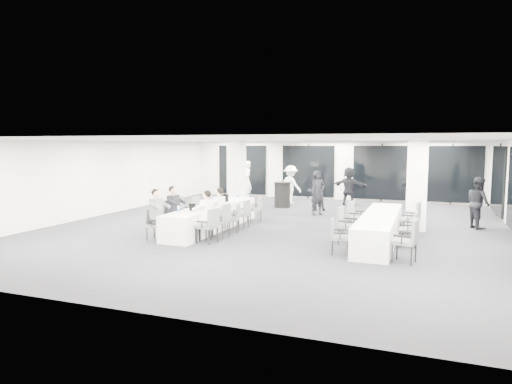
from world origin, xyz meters
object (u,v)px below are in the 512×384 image
(chair_main_left_second, at_px, (170,215))
(chair_side_right_mid, at_px, (411,227))
(banquet_table_main, at_px, (213,217))
(standing_guest_h, at_px, (478,199))
(chair_side_right_far, at_px, (413,217))
(standing_guest_c, at_px, (291,182))
(chair_main_right_fourth, at_px, (243,212))
(chair_side_left_far, at_px, (355,215))
(standing_guest_b, at_px, (317,189))
(standing_guest_f, at_px, (349,184))
(chair_main_right_near, at_px, (210,223))
(ice_bucket_near, at_px, (192,207))
(chair_main_right_far, at_px, (256,207))
(chair_main_left_near, at_px, (154,222))
(chair_main_right_second, at_px, (222,218))
(banquet_table_side, at_px, (379,228))
(ice_bucket_far, at_px, (225,198))
(chair_main_left_fourth, at_px, (199,208))
(cocktail_table, at_px, (282,195))
(chair_side_left_near, at_px, (337,234))
(chair_side_left_mid, at_px, (345,223))
(chair_main_left_mid, at_px, (184,211))
(chair_main_right_mid, at_px, (234,216))
(chair_main_left_far, at_px, (213,205))
(standing_guest_g, at_px, (247,178))
(chair_side_right_near, at_px, (408,238))
(standing_guest_d, at_px, (411,187))
(standing_guest_a, at_px, (318,190))

(chair_main_left_second, bearing_deg, chair_side_right_mid, 97.12)
(banquet_table_main, bearing_deg, standing_guest_h, 21.52)
(chair_side_right_far, distance_m, standing_guest_c, 7.98)
(chair_main_right_fourth, height_order, chair_side_left_far, chair_side_left_far)
(standing_guest_b, relative_size, standing_guest_f, 0.90)
(chair_main_right_near, height_order, chair_side_left_far, same)
(chair_main_right_near, distance_m, ice_bucket_near, 1.13)
(chair_main_right_far, height_order, standing_guest_h, standing_guest_h)
(ice_bucket_near, bearing_deg, chair_main_right_near, -36.13)
(chair_main_left_near, relative_size, standing_guest_h, 0.48)
(chair_main_right_second, relative_size, chair_main_right_far, 1.08)
(banquet_table_side, xyz_separation_m, ice_bucket_far, (-5.14, 1.08, 0.50))
(chair_main_left_fourth, xyz_separation_m, standing_guest_f, (3.94, 6.48, 0.43))
(chair_main_right_near, bearing_deg, cocktail_table, 12.21)
(chair_main_right_far, xyz_separation_m, chair_side_right_mid, (5.11, -2.11, 0.01))
(ice_bucket_far, bearing_deg, chair_side_left_near, -34.30)
(chair_main_left_near, distance_m, ice_bucket_near, 1.18)
(chair_side_right_mid, bearing_deg, banquet_table_side, 62.95)
(banquet_table_side, bearing_deg, chair_main_right_near, -156.61)
(banquet_table_side, relative_size, cocktail_table, 4.70)
(chair_side_left_mid, xyz_separation_m, standing_guest_c, (-3.71, 7.48, 0.40))
(chair_main_right_far, bearing_deg, standing_guest_h, -84.78)
(banquet_table_side, bearing_deg, banquet_table_main, 179.61)
(chair_main_left_fourth, relative_size, chair_main_right_fourth, 1.04)
(chair_main_left_mid, relative_size, chair_side_right_far, 1.00)
(chair_main_right_far, height_order, standing_guest_c, standing_guest_c)
(chair_main_right_mid, height_order, chair_side_left_far, chair_side_left_far)
(chair_main_left_far, relative_size, ice_bucket_far, 3.47)
(chair_main_left_near, xyz_separation_m, standing_guest_g, (-1.03, 9.61, 0.54))
(chair_main_left_second, relative_size, chair_side_right_near, 1.00)
(ice_bucket_near, bearing_deg, ice_bucket_far, 89.90)
(chair_side_left_far, bearing_deg, chair_main_left_far, -82.27)
(chair_side_left_mid, distance_m, ice_bucket_far, 4.65)
(banquet_table_main, relative_size, cocktail_table, 4.70)
(cocktail_table, height_order, chair_side_right_mid, cocktail_table)
(banquet_table_main, height_order, chair_main_left_second, chair_main_left_second)
(chair_main_left_near, height_order, chair_main_right_near, chair_main_right_near)
(ice_bucket_near, bearing_deg, standing_guest_b, 71.22)
(chair_main_right_far, relative_size, chair_side_left_mid, 0.90)
(chair_main_left_second, bearing_deg, chair_side_left_mid, 96.14)
(banquet_table_side, relative_size, chair_main_left_near, 5.63)
(cocktail_table, relative_size, standing_guest_d, 0.58)
(banquet_table_side, height_order, chair_main_right_far, chair_main_right_far)
(chair_side_left_far, distance_m, standing_guest_d, 5.95)
(chair_main_left_fourth, bearing_deg, standing_guest_b, 145.51)
(chair_side_right_far, bearing_deg, chair_side_left_far, 94.21)
(chair_side_right_far, height_order, ice_bucket_far, chair_side_right_far)
(standing_guest_a, height_order, standing_guest_f, standing_guest_f)
(banquet_table_side, xyz_separation_m, chair_main_right_mid, (-4.28, -0.15, 0.11))
(chair_side_right_near, xyz_separation_m, chair_side_right_far, (0.00, 3.13, 0.01))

